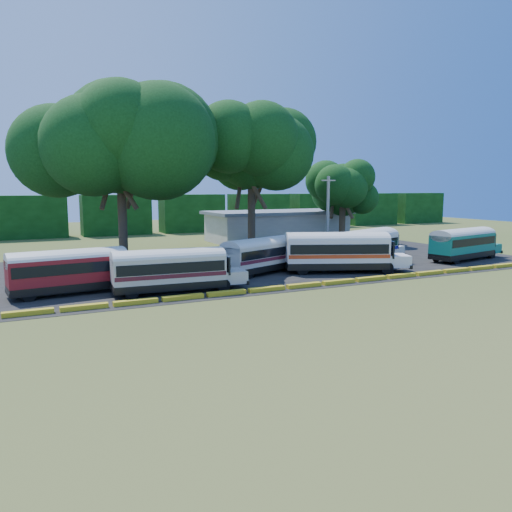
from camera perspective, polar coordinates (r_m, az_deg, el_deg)
name	(u,v)px	position (r m, az deg, el deg)	size (l,w,h in m)	color
ground	(253,296)	(32.94, -0.30, -4.61)	(160.00, 160.00, 0.00)	#354E1A
asphalt_strip	(205,269)	(44.20, -5.87, -1.44)	(64.00, 24.00, 0.02)	black
curb	(247,291)	(33.79, -1.04, -4.03)	(53.70, 0.45, 0.30)	yellow
terminal_building	(278,225)	(67.26, 2.49, 3.51)	(19.00, 9.00, 4.00)	beige
treeline_backdrop	(116,215)	(78.36, -15.70, 4.55)	(130.00, 4.00, 6.00)	black
bus_red	(72,268)	(35.55, -20.32, -1.34)	(9.39, 3.31, 3.02)	black
bus_cream_west	(172,268)	(34.16, -9.60, -1.37)	(9.29, 2.89, 3.01)	black
bus_cream_east	(262,253)	(41.40, 0.73, 0.33)	(9.24, 5.54, 2.99)	black
bus_white_red	(339,250)	(42.34, 9.47, 0.72)	(10.57, 6.33, 3.42)	black
bus_white_blue	(366,245)	(46.37, 12.44, 1.20)	(10.34, 6.17, 3.34)	black
bus_teal	(464,242)	(52.80, 22.68, 1.48)	(9.88, 4.16, 3.16)	black
tree_west	(120,137)	(46.83, -15.33, 12.96)	(13.65, 13.65, 16.54)	#34291A
tree_center	(251,151)	(53.02, -0.53, 11.94)	(10.98, 10.98, 14.96)	#34291A
tree_east	(343,185)	(64.41, 9.91, 7.97)	(7.21, 7.21, 10.10)	#34291A
utility_pole	(328,217)	(50.14, 8.19, 4.46)	(1.60, 0.30, 8.21)	gray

